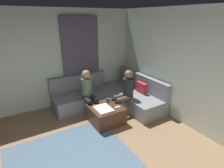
{
  "coord_description": "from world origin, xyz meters",
  "views": [
    {
      "loc": [
        2.05,
        -0.56,
        2.47
      ],
      "look_at": [
        -1.63,
        1.63,
        0.85
      ],
      "focal_mm": 28.6,
      "sensor_mm": 36.0,
      "label": 1
    }
  ],
  "objects_px": {
    "game_remote": "(117,107)",
    "person_on_couch_side": "(88,91)",
    "coffee_mug": "(108,100)",
    "ottoman": "(106,114)",
    "person_on_couch_back": "(125,91)",
    "sectional_couch": "(111,96)"
  },
  "relations": [
    {
      "from": "game_remote",
      "to": "person_on_couch_side",
      "type": "xyz_separation_m",
      "value": [
        -0.77,
        -0.41,
        0.23
      ]
    },
    {
      "from": "coffee_mug",
      "to": "ottoman",
      "type": "bearing_deg",
      "value": -39.29
    },
    {
      "from": "ottoman",
      "to": "person_on_couch_back",
      "type": "xyz_separation_m",
      "value": [
        -0.13,
        0.65,
        0.45
      ]
    },
    {
      "from": "sectional_couch",
      "to": "person_on_couch_side",
      "type": "relative_size",
      "value": 2.12
    },
    {
      "from": "sectional_couch",
      "to": "person_on_couch_side",
      "type": "height_order",
      "value": "person_on_couch_side"
    },
    {
      "from": "ottoman",
      "to": "coffee_mug",
      "type": "relative_size",
      "value": 8.0
    },
    {
      "from": "game_remote",
      "to": "person_on_couch_back",
      "type": "distance_m",
      "value": 0.57
    },
    {
      "from": "sectional_couch",
      "to": "ottoman",
      "type": "distance_m",
      "value": 0.95
    },
    {
      "from": "sectional_couch",
      "to": "person_on_couch_side",
      "type": "bearing_deg",
      "value": -79.36
    },
    {
      "from": "person_on_couch_back",
      "to": "coffee_mug",
      "type": "bearing_deg",
      "value": 78.85
    },
    {
      "from": "sectional_couch",
      "to": "coffee_mug",
      "type": "relative_size",
      "value": 26.84
    },
    {
      "from": "sectional_couch",
      "to": "person_on_couch_side",
      "type": "xyz_separation_m",
      "value": [
        0.15,
        -0.79,
        0.38
      ]
    },
    {
      "from": "person_on_couch_back",
      "to": "person_on_couch_side",
      "type": "distance_m",
      "value": 0.96
    },
    {
      "from": "coffee_mug",
      "to": "game_remote",
      "type": "height_order",
      "value": "coffee_mug"
    },
    {
      "from": "person_on_couch_back",
      "to": "person_on_couch_side",
      "type": "height_order",
      "value": "same"
    },
    {
      "from": "game_remote",
      "to": "person_on_couch_side",
      "type": "bearing_deg",
      "value": -151.98
    },
    {
      "from": "ottoman",
      "to": "person_on_couch_back",
      "type": "relative_size",
      "value": 0.63
    },
    {
      "from": "ottoman",
      "to": "sectional_couch",
      "type": "bearing_deg",
      "value": 141.21
    },
    {
      "from": "ottoman",
      "to": "person_on_couch_back",
      "type": "bearing_deg",
      "value": 101.08
    },
    {
      "from": "sectional_couch",
      "to": "ottoman",
      "type": "bearing_deg",
      "value": -38.79
    },
    {
      "from": "sectional_couch",
      "to": "game_remote",
      "type": "xyz_separation_m",
      "value": [
        0.92,
        -0.38,
        0.15
      ]
    },
    {
      "from": "coffee_mug",
      "to": "person_on_couch_side",
      "type": "relative_size",
      "value": 0.08
    }
  ]
}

